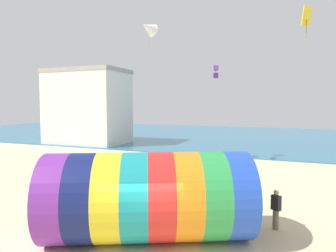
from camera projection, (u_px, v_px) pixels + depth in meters
sea at (257, 137)px, 46.87m from camera, size 120.00×40.00×0.10m
giant_inflatable_tube at (149, 196)px, 11.16m from camera, size 8.18×6.21×3.28m
kite_handler at (276, 209)px, 12.11m from camera, size 0.42×0.39×1.64m
kite_purple_box at (216, 72)px, 26.64m from camera, size 0.52×0.52×1.16m
kite_yellow_diamond at (307, 17)px, 14.09m from camera, size 0.49×0.59×1.50m
kite_white_delta at (148, 28)px, 24.42m from camera, size 1.59×1.74×2.24m
promenade_building at (88, 107)px, 38.72m from camera, size 10.06×6.35×9.57m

